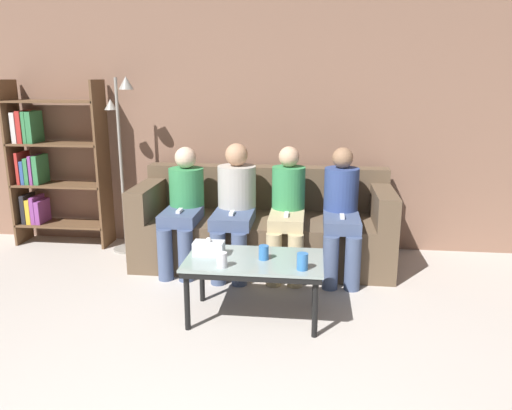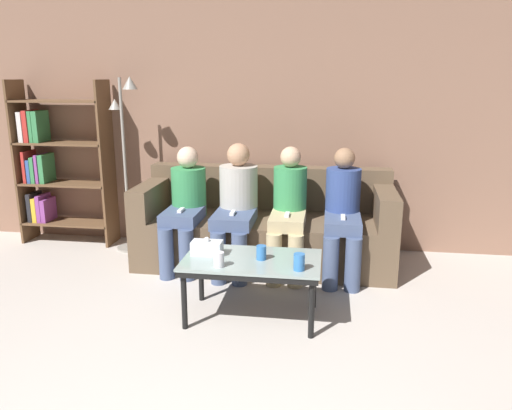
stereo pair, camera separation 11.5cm
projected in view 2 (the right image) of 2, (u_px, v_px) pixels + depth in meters
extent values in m
cube|color=#8C6651|center=(273.00, 119.00, 4.93)|extent=(12.00, 0.06, 2.60)
cube|color=brown|center=(265.00, 240.00, 4.65)|extent=(2.33, 0.88, 0.45)
cube|color=brown|center=(269.00, 187.00, 4.87)|extent=(2.33, 0.20, 0.41)
cube|color=brown|center=(152.00, 197.00, 4.71)|extent=(0.18, 0.88, 0.29)
cube|color=brown|center=(385.00, 206.00, 4.40)|extent=(0.18, 0.88, 0.29)
cube|color=#8C9E99|center=(252.00, 260.00, 3.52)|extent=(0.97, 0.56, 0.02)
cube|color=black|center=(252.00, 264.00, 3.53)|extent=(0.95, 0.55, 0.04)
cylinder|color=black|center=(184.00, 302.00, 3.42)|extent=(0.04, 0.04, 0.39)
cylinder|color=black|center=(311.00, 311.00, 3.30)|extent=(0.04, 0.04, 0.39)
cylinder|color=black|center=(201.00, 276.00, 3.87)|extent=(0.04, 0.04, 0.39)
cylinder|color=black|center=(314.00, 283.00, 3.74)|extent=(0.04, 0.04, 0.39)
cylinder|color=#3372BF|center=(261.00, 253.00, 3.50)|extent=(0.07, 0.07, 0.10)
cylinder|color=silver|center=(219.00, 260.00, 3.36)|extent=(0.07, 0.07, 0.10)
cylinder|color=#3372BF|center=(299.00, 262.00, 3.30)|extent=(0.08, 0.08, 0.11)
cube|color=silver|center=(207.00, 248.00, 3.60)|extent=(0.22, 0.12, 0.10)
sphere|color=white|center=(207.00, 240.00, 3.58)|extent=(0.04, 0.04, 0.04)
cube|color=brown|center=(23.00, 162.00, 5.19)|extent=(0.02, 0.32, 1.68)
cube|color=brown|center=(108.00, 165.00, 5.05)|extent=(0.02, 0.32, 1.68)
cube|color=brown|center=(70.00, 222.00, 5.28)|extent=(0.93, 0.32, 0.02)
cube|color=#232328|center=(35.00, 206.00, 5.29)|extent=(0.04, 0.24, 0.30)
cube|color=gold|center=(40.00, 208.00, 5.29)|extent=(0.05, 0.24, 0.26)
cube|color=#8E4293|center=(44.00, 207.00, 5.28)|extent=(0.04, 0.24, 0.28)
cube|color=#8E4293|center=(48.00, 209.00, 5.28)|extent=(0.05, 0.24, 0.24)
cube|color=brown|center=(66.00, 183.00, 5.17)|extent=(0.93, 0.32, 0.02)
cube|color=red|center=(30.00, 166.00, 5.19)|extent=(0.03, 0.24, 0.32)
cube|color=#33569E|center=(34.00, 170.00, 5.19)|extent=(0.04, 0.24, 0.24)
cube|color=#38844C|center=(38.00, 169.00, 5.18)|extent=(0.04, 0.24, 0.27)
cube|color=#8E4293|center=(42.00, 168.00, 5.17)|extent=(0.03, 0.24, 0.29)
cube|color=#38844C|center=(47.00, 168.00, 5.16)|extent=(0.05, 0.24, 0.29)
cube|color=brown|center=(63.00, 143.00, 5.07)|extent=(0.93, 0.32, 0.02)
cube|color=silver|center=(26.00, 127.00, 5.08)|extent=(0.05, 0.24, 0.30)
cube|color=red|center=(31.00, 126.00, 5.07)|extent=(0.05, 0.24, 0.32)
cube|color=#38844C|center=(36.00, 126.00, 5.07)|extent=(0.04, 0.24, 0.31)
cube|color=#38844C|center=(41.00, 126.00, 5.06)|extent=(0.06, 0.24, 0.31)
cube|color=brown|center=(59.00, 101.00, 4.96)|extent=(0.93, 0.32, 0.02)
cylinder|color=gray|center=(130.00, 248.00, 5.08)|extent=(0.26, 0.26, 0.02)
cylinder|color=gray|center=(125.00, 167.00, 4.87)|extent=(0.03, 0.03, 1.70)
cone|color=gray|center=(130.00, 83.00, 4.66)|extent=(0.14, 0.14, 0.12)
cone|color=gray|center=(115.00, 104.00, 4.77)|extent=(0.12, 0.12, 0.10)
cylinder|color=#47567A|center=(166.00, 254.00, 4.28)|extent=(0.13, 0.13, 0.45)
cylinder|color=#47567A|center=(186.00, 255.00, 4.26)|extent=(0.13, 0.13, 0.45)
cube|color=#47567A|center=(183.00, 216.00, 4.41)|extent=(0.32, 0.45, 0.10)
cylinder|color=#388E51|center=(189.00, 192.00, 4.59)|extent=(0.32, 0.32, 0.44)
sphere|color=beige|center=(188.00, 157.00, 4.51)|extent=(0.19, 0.19, 0.19)
cube|color=white|center=(181.00, 210.00, 4.36)|extent=(0.04, 0.12, 0.02)
cylinder|color=#47567A|center=(218.00, 258.00, 4.18)|extent=(0.13, 0.13, 0.45)
cylinder|color=#47567A|center=(239.00, 259.00, 4.16)|extent=(0.13, 0.13, 0.45)
cube|color=#47567A|center=(234.00, 219.00, 4.33)|extent=(0.34, 0.48, 0.10)
cylinder|color=#B7B2A8|center=(239.00, 192.00, 4.52)|extent=(0.34, 0.34, 0.48)
sphere|color=tan|center=(238.00, 155.00, 4.43)|extent=(0.20, 0.20, 0.20)
cube|color=white|center=(233.00, 213.00, 4.27)|extent=(0.04, 0.12, 0.02)
cylinder|color=tan|center=(274.00, 260.00, 4.14)|extent=(0.13, 0.13, 0.45)
cylinder|color=tan|center=(295.00, 261.00, 4.11)|extent=(0.13, 0.13, 0.45)
cube|color=tan|center=(288.00, 220.00, 4.28)|extent=(0.30, 0.46, 0.10)
cylinder|color=#388E51|center=(290.00, 193.00, 4.45)|extent=(0.30, 0.30, 0.48)
sphere|color=#DBAD89|center=(291.00, 157.00, 4.37)|extent=(0.18, 0.18, 0.18)
cube|color=white|center=(287.00, 215.00, 4.22)|extent=(0.04, 0.12, 0.02)
cylinder|color=#47567A|center=(330.00, 263.00, 4.06)|extent=(0.13, 0.13, 0.45)
cylinder|color=#47567A|center=(353.00, 265.00, 4.03)|extent=(0.13, 0.13, 0.45)
cube|color=#47567A|center=(343.00, 223.00, 4.20)|extent=(0.30, 0.48, 0.10)
cylinder|color=#334784|center=(343.00, 195.00, 4.39)|extent=(0.30, 0.30, 0.48)
sphere|color=#997051|center=(345.00, 158.00, 4.30)|extent=(0.18, 0.18, 0.18)
cube|color=white|center=(343.00, 217.00, 4.14)|extent=(0.04, 0.12, 0.02)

